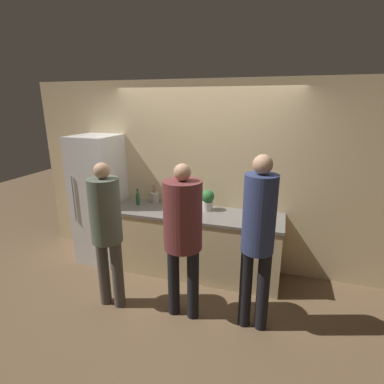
% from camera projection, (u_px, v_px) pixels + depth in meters
% --- Properties ---
extents(ground_plane, '(14.00, 14.00, 0.00)m').
position_uv_depth(ground_plane, '(188.00, 286.00, 3.92)').
color(ground_plane, brown).
extents(wall_back, '(5.20, 0.06, 2.60)m').
position_uv_depth(wall_back, '(204.00, 177.00, 4.20)').
color(wall_back, '#D6BC8C').
rests_on(wall_back, ground_plane).
extents(counter, '(2.27, 0.70, 0.89)m').
position_uv_depth(counter, '(197.00, 242.00, 4.14)').
color(counter, beige).
rests_on(counter, ground_plane).
extents(refrigerator, '(0.60, 0.68, 1.87)m').
position_uv_depth(refrigerator, '(100.00, 199.00, 4.42)').
color(refrigerator, white).
rests_on(refrigerator, ground_plane).
extents(person_left, '(0.34, 0.34, 1.71)m').
position_uv_depth(person_left, '(106.00, 225.00, 3.29)').
color(person_left, '#4C4742').
rests_on(person_left, ground_plane).
extents(person_center, '(0.40, 0.40, 1.73)m').
position_uv_depth(person_center, '(183.00, 227.00, 3.10)').
color(person_center, black).
rests_on(person_center, ground_plane).
extents(person_right, '(0.32, 0.32, 1.85)m').
position_uv_depth(person_right, '(258.00, 232.00, 2.91)').
color(person_right, black).
rests_on(person_right, ground_plane).
extents(fruit_bowl, '(0.26, 0.26, 0.12)m').
position_uv_depth(fruit_bowl, '(184.00, 212.00, 3.92)').
color(fruit_bowl, brown).
rests_on(fruit_bowl, counter).
extents(utensil_crock, '(0.13, 0.13, 0.27)m').
position_uv_depth(utensil_crock, '(155.00, 197.00, 4.39)').
color(utensil_crock, '#ADA393').
rests_on(utensil_crock, counter).
extents(bottle_green, '(0.05, 0.05, 0.24)m').
position_uv_depth(bottle_green, '(138.00, 199.00, 4.27)').
color(bottle_green, '#236033').
rests_on(bottle_green, counter).
extents(cup_yellow, '(0.08, 0.08, 0.08)m').
position_uv_depth(cup_yellow, '(247.00, 215.00, 3.81)').
color(cup_yellow, gold).
rests_on(cup_yellow, counter).
extents(potted_plant, '(0.18, 0.18, 0.28)m').
position_uv_depth(potted_plant, '(208.00, 199.00, 4.06)').
color(potted_plant, beige).
rests_on(potted_plant, counter).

